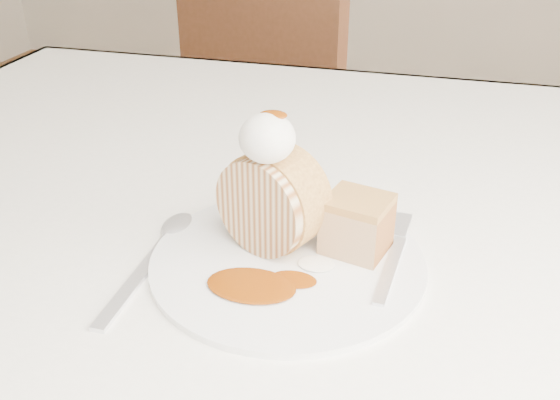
# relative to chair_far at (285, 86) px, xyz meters

# --- Properties ---
(table) EXTENTS (1.40, 0.90, 0.75)m
(table) POSITION_rel_chair_far_xyz_m (0.31, -0.88, 0.10)
(table) COLOR silver
(table) RESTS_ON ground
(chair_far) EXTENTS (0.59, 0.59, 0.98)m
(chair_far) POSITION_rel_chair_far_xyz_m (0.00, 0.00, 0.00)
(chair_far) COLOR brown
(chair_far) RESTS_ON ground
(plate) EXTENTS (0.31, 0.31, 0.01)m
(plate) POSITION_rel_chair_far_xyz_m (0.27, -1.05, 0.19)
(plate) COLOR white
(plate) RESTS_ON table
(roulade_slice) EXTENTS (0.11, 0.09, 0.09)m
(roulade_slice) POSITION_rel_chair_far_xyz_m (0.25, -1.03, 0.24)
(roulade_slice) COLOR beige
(roulade_slice) RESTS_ON plate
(cake_chunk) EXTENTS (0.07, 0.06, 0.05)m
(cake_chunk) POSITION_rel_chair_far_xyz_m (0.33, -1.02, 0.22)
(cake_chunk) COLOR tan
(cake_chunk) RESTS_ON plate
(whipped_cream) EXTENTS (0.05, 0.05, 0.04)m
(whipped_cream) POSITION_rel_chair_far_xyz_m (0.25, -1.04, 0.31)
(whipped_cream) COLOR white
(whipped_cream) RESTS_ON roulade_slice
(caramel_drizzle) EXTENTS (0.02, 0.02, 0.01)m
(caramel_drizzle) POSITION_rel_chair_far_xyz_m (0.26, -1.04, 0.34)
(caramel_drizzle) COLOR #753004
(caramel_drizzle) RESTS_ON whipped_cream
(caramel_pool) EXTENTS (0.09, 0.07, 0.00)m
(caramel_pool) POSITION_rel_chair_far_xyz_m (0.26, -1.10, 0.20)
(caramel_pool) COLOR #753004
(caramel_pool) RESTS_ON plate
(fork) EXTENTS (0.03, 0.15, 0.00)m
(fork) POSITION_rel_chair_far_xyz_m (0.37, -1.05, 0.20)
(fork) COLOR silver
(fork) RESTS_ON plate
(spoon) EXTENTS (0.03, 0.18, 0.00)m
(spoon) POSITION_rel_chair_far_xyz_m (0.15, -1.11, 0.19)
(spoon) COLOR silver
(spoon) RESTS_ON table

